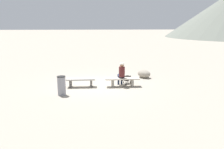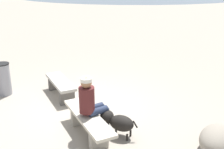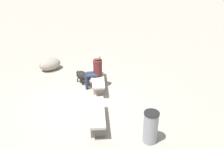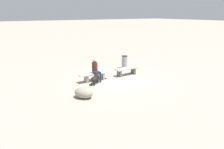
{
  "view_description": "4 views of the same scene",
  "coord_description": "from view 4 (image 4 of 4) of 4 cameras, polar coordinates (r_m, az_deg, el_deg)",
  "views": [
    {
      "loc": [
        -0.3,
        -12.91,
        3.45
      ],
      "look_at": [
        0.64,
        -1.04,
        0.82
      ],
      "focal_mm": 37.79,
      "sensor_mm": 36.0,
      "label": 1
    },
    {
      "loc": [
        6.06,
        -2.32,
        3.23
      ],
      "look_at": [
        -0.56,
        1.04,
        0.57
      ],
      "focal_mm": 44.15,
      "sensor_mm": 36.0,
      "label": 2
    },
    {
      "loc": [
        -7.14,
        -0.3,
        4.79
      ],
      "look_at": [
        0.96,
        -0.95,
        0.64
      ],
      "focal_mm": 40.75,
      "sensor_mm": 36.0,
      "label": 3
    },
    {
      "loc": [
        6.74,
        9.93,
        3.84
      ],
      "look_at": [
        0.7,
        0.57,
        0.55
      ],
      "focal_mm": 33.46,
      "sensor_mm": 36.0,
      "label": 4
    }
  ],
  "objects": [
    {
      "name": "dog",
      "position": [
        11.66,
        -4.68,
        -1.08
      ],
      "size": [
        0.75,
        0.66,
        0.54
      ],
      "rotation": [
        0.0,
        0.0,
        3.78
      ],
      "color": "black",
      "rests_on": "ground"
    },
    {
      "name": "bench_right",
      "position": [
        12.24,
        -4.84,
        -0.19
      ],
      "size": [
        1.89,
        0.44,
        0.48
      ],
      "rotation": [
        0.0,
        0.0,
        -0.0
      ],
      "color": "gray",
      "rests_on": "ground"
    },
    {
      "name": "ground",
      "position": [
        12.61,
        1.25,
        -1.41
      ],
      "size": [
        210.0,
        210.0,
        0.06
      ],
      "primitive_type": "cube",
      "color": "#9E9384"
    },
    {
      "name": "bench_left",
      "position": [
        13.34,
        3.98,
        1.22
      ],
      "size": [
        1.56,
        0.44,
        0.48
      ],
      "rotation": [
        0.0,
        0.0,
        -0.0
      ],
      "color": "#605B56",
      "rests_on": "ground"
    },
    {
      "name": "seated_person",
      "position": [
        12.07,
        -4.49,
        1.68
      ],
      "size": [
        0.37,
        0.65,
        1.32
      ],
      "rotation": [
        0.0,
        0.0,
        0.11
      ],
      "color": "#511E1E",
      "rests_on": "ground"
    },
    {
      "name": "trash_bin",
      "position": [
        14.9,
        3.42,
        3.36
      ],
      "size": [
        0.41,
        0.41,
        0.94
      ],
      "color": "gray",
      "rests_on": "ground"
    },
    {
      "name": "boulder",
      "position": [
        9.88,
        -7.72,
        -4.95
      ],
      "size": [
        1.04,
        1.13,
        0.51
      ],
      "primitive_type": "ellipsoid",
      "rotation": [
        0.0,
        0.0,
        2.13
      ],
      "color": "gray",
      "rests_on": "ground"
    }
  ]
}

